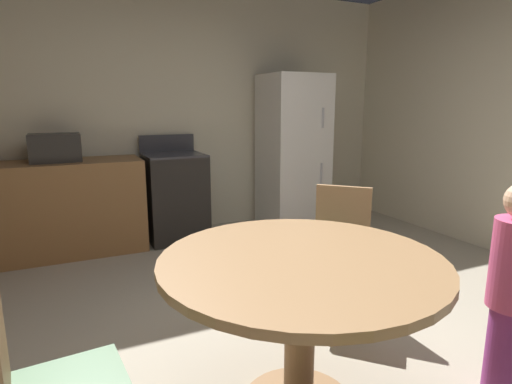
% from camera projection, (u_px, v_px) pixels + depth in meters
% --- Properties ---
extents(ground_plane, '(14.00, 14.00, 0.00)m').
position_uv_depth(ground_plane, '(306.00, 355.00, 2.43)').
color(ground_plane, '#A89E89').
extents(wall_back, '(5.54, 0.12, 2.70)m').
position_uv_depth(wall_back, '(174.00, 111.00, 4.69)').
color(wall_back, beige).
rests_on(wall_back, ground).
extents(kitchen_counter, '(2.00, 0.60, 0.90)m').
position_uv_depth(kitchen_counter, '(33.00, 211.00, 3.91)').
color(kitchen_counter, olive).
rests_on(kitchen_counter, ground).
extents(oven_range, '(0.60, 0.60, 1.10)m').
position_uv_depth(oven_range, '(175.00, 196.00, 4.47)').
color(oven_range, black).
rests_on(oven_range, ground).
extents(refrigerator, '(0.68, 0.68, 1.76)m').
position_uv_depth(refrigerator, '(293.00, 152.00, 4.91)').
color(refrigerator, white).
rests_on(refrigerator, ground).
extents(microwave, '(0.44, 0.32, 0.26)m').
position_uv_depth(microwave, '(55.00, 148.00, 3.89)').
color(microwave, '#2D2B28').
rests_on(microwave, kitchen_counter).
extents(dining_table, '(1.27, 1.27, 0.76)m').
position_uv_depth(dining_table, '(301.00, 289.00, 1.88)').
color(dining_table, '#9E754C').
rests_on(dining_table, ground).
extents(chair_northeast, '(0.57, 0.57, 0.87)m').
position_uv_depth(chair_northeast, '(339.00, 242.00, 2.87)').
color(chair_northeast, '#9E754C').
rests_on(chair_northeast, ground).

